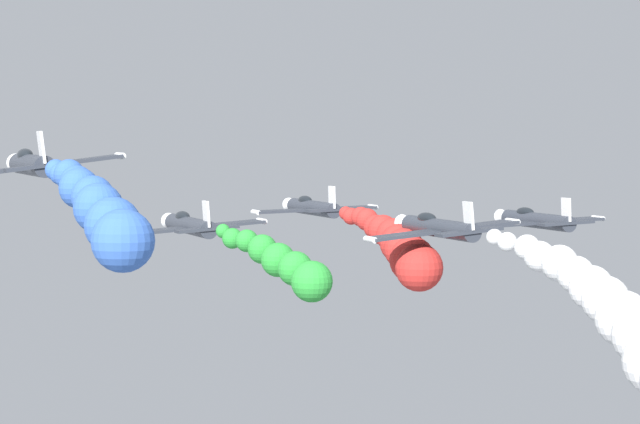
{
  "coord_description": "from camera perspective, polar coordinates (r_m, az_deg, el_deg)",
  "views": [
    {
      "loc": [
        -31.29,
        -87.23,
        130.22
      ],
      "look_at": [
        0.0,
        0.0,
        125.19
      ],
      "focal_mm": 81.76,
      "sensor_mm": 36.0,
      "label": 1
    }
  ],
  "objects": [
    {
      "name": "airplane_left_outer",
      "position": [
        86.44,
        4.66,
        -0.61
      ],
      "size": [
        9.55,
        10.35,
        2.49
      ],
      "rotation": [
        0.0,
        -0.09,
        0.0
      ],
      "color": "#333842"
    },
    {
      "name": "smoke_trail_right_outer",
      "position": [
        61.03,
        -8.58,
        -0.01
      ],
      "size": [
        2.67,
        15.0,
        4.32
      ],
      "color": "blue"
    },
    {
      "name": "airplane_right_inner",
      "position": [
        103.08,
        8.46,
        -0.31
      ],
      "size": [
        9.57,
        10.35,
        2.34
      ],
      "rotation": [
        0.0,
        -0.04,
        0.0
      ],
      "color": "#333842"
    },
    {
      "name": "smoke_trail_left_inner",
      "position": [
        77.51,
        -1.44,
        -2.03
      ],
      "size": [
        2.92,
        13.72,
        3.34
      ],
      "color": "green"
    },
    {
      "name": "airplane_left_inner",
      "position": [
        92.47,
        -5.13,
        -0.52
      ],
      "size": [
        9.56,
        10.35,
        2.39
      ],
      "rotation": [
        0.0,
        -0.07,
        0.0
      ],
      "color": "#333842"
    },
    {
      "name": "airplane_lead",
      "position": [
        108.27,
        -0.3,
        0.18
      ],
      "size": [
        9.57,
        10.35,
        2.33
      ],
      "rotation": [
        0.0,
        -0.03,
        0.0
      ],
      "color": "#333842"
    },
    {
      "name": "airplane_right_outer",
      "position": [
        77.23,
        -11.25,
        1.84
      ],
      "size": [
        9.53,
        10.35,
        2.61
      ],
      "rotation": [
        0.0,
        -0.12,
        0.0
      ],
      "color": "#333842"
    },
    {
      "name": "smoke_trail_lead",
      "position": [
        90.13,
        3.17,
        -1.4
      ],
      "size": [
        3.61,
        18.49,
        4.37
      ],
      "color": "red"
    }
  ]
}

